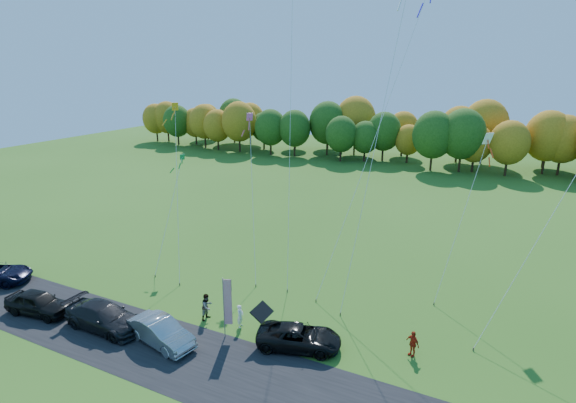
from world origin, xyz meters
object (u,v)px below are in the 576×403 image
at_px(silver_sedan, 161,332).
at_px(feather_flag, 227,301).
at_px(person_east, 413,343).
at_px(black_suv, 299,337).

relative_size(silver_sedan, feather_flag, 1.18).
xyz_separation_m(silver_sedan, person_east, (13.93, 5.56, 0.01)).
bearing_deg(silver_sedan, person_east, -56.88).
distance_m(silver_sedan, person_east, 15.00).
bearing_deg(feather_flag, silver_sedan, -144.09).
height_order(silver_sedan, person_east, person_east).
distance_m(black_suv, silver_sedan, 8.38).
xyz_separation_m(person_east, feather_flag, (-10.66, -3.20, 1.68)).
xyz_separation_m(black_suv, feather_flag, (-4.41, -0.99, 1.78)).
xyz_separation_m(black_suv, silver_sedan, (-7.67, -3.36, 0.09)).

